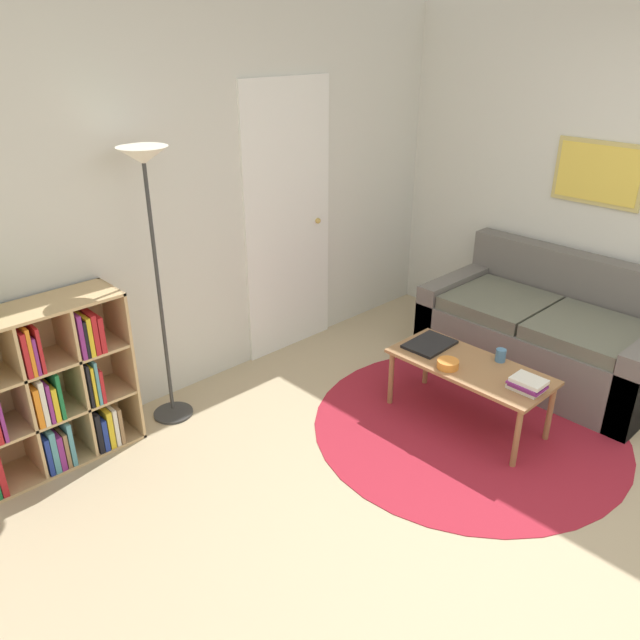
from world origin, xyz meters
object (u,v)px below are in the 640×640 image
at_px(coffee_table, 469,371).
at_px(cup, 501,355).
at_px(bowl, 448,364).
at_px(laptop, 430,344).
at_px(bookshelf, 44,393).
at_px(floor_lamp, 148,199).
at_px(couch, 547,334).

bearing_deg(coffee_table, cup, -30.18).
xyz_separation_m(bowl, cup, (0.32, -0.18, 0.02)).
bearing_deg(cup, laptop, 108.87).
height_order(bookshelf, coffee_table, bookshelf).
relative_size(bookshelf, coffee_table, 0.96).
xyz_separation_m(floor_lamp, coffee_table, (1.37, -1.41, -1.11)).
distance_m(coffee_table, bowl, 0.17).
distance_m(bookshelf, coffee_table, 2.60).
relative_size(coffee_table, cup, 12.31).
bearing_deg(coffee_table, floor_lamp, 134.21).
bearing_deg(bookshelf, coffee_table, -34.32).
distance_m(couch, laptop, 1.07).
relative_size(floor_lamp, couch, 1.05).
bearing_deg(floor_lamp, bookshelf, 175.96).
distance_m(bookshelf, floor_lamp, 1.27).
bearing_deg(floor_lamp, laptop, -37.29).
relative_size(laptop, cup, 4.03).
height_order(laptop, bowl, bowl).
distance_m(coffee_table, laptop, 0.35).
height_order(coffee_table, cup, cup).
xyz_separation_m(coffee_table, bowl, (-0.14, 0.08, 0.07)).
bearing_deg(bowl, bookshelf, 145.37).
distance_m(bowl, cup, 0.37).
height_order(floor_lamp, bowl, floor_lamp).
relative_size(coffee_table, bowl, 7.56).
relative_size(bookshelf, laptop, 2.94).
bearing_deg(bowl, laptop, 58.43).
xyz_separation_m(bookshelf, laptop, (2.17, -1.12, -0.04)).
bearing_deg(coffee_table, bookshelf, 145.68).
xyz_separation_m(laptop, cup, (0.15, -0.45, 0.03)).
height_order(bookshelf, laptop, bookshelf).
xyz_separation_m(couch, laptop, (-1.00, 0.35, 0.14)).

